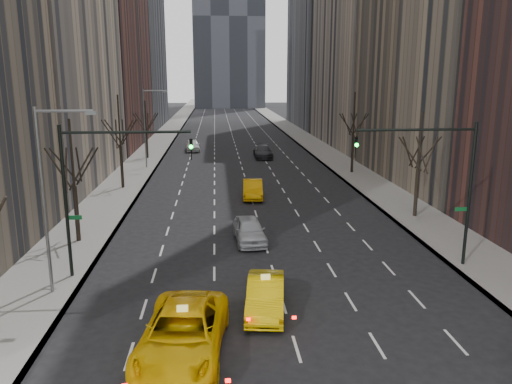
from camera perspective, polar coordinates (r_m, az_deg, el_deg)
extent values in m
cube|color=slate|center=(84.72, -10.89, 5.72)|extent=(4.50, 320.00, 0.15)
cube|color=slate|center=(85.59, 5.73, 5.96)|extent=(4.50, 320.00, 0.15)
cylinder|color=black|center=(33.91, -19.81, -2.35)|extent=(0.28, 0.28, 3.57)
cylinder|color=black|center=(33.15, -20.33, 4.19)|extent=(0.16, 0.16, 4.25)
cylinder|color=black|center=(34.05, -19.59, 2.93)|extent=(0.42, 1.80, 2.52)
cylinder|color=black|center=(33.36, -18.73, 2.80)|extent=(1.74, 0.72, 2.52)
cylinder|color=black|center=(32.59, -19.34, 2.53)|extent=(1.46, 1.25, 2.52)
cylinder|color=black|center=(32.52, -20.85, 2.39)|extent=(0.42, 1.80, 2.52)
cylinder|color=black|center=(33.23, -21.68, 2.53)|extent=(1.74, 0.72, 2.52)
cylinder|color=black|center=(33.99, -21.03, 2.80)|extent=(1.46, 1.25, 2.52)
cylinder|color=black|center=(49.12, -15.09, 2.80)|extent=(0.28, 0.28, 3.99)
cylinder|color=black|center=(48.57, -15.39, 7.88)|extent=(0.16, 0.16, 4.75)
cylinder|color=black|center=(49.48, -14.96, 6.66)|extent=(0.42, 1.80, 2.52)
cylinder|color=black|center=(48.83, -14.31, 6.61)|extent=(1.74, 0.72, 2.52)
cylinder|color=black|center=(48.02, -14.65, 6.49)|extent=(1.46, 1.25, 2.52)
cylinder|color=black|center=(47.88, -15.67, 6.42)|extent=(0.42, 1.80, 2.52)
cylinder|color=black|center=(48.55, -16.32, 6.46)|extent=(1.74, 0.72, 2.52)
cylinder|color=black|center=(49.35, -15.95, 6.58)|extent=(1.46, 1.25, 2.52)
cylinder|color=black|center=(66.75, -12.35, 5.27)|extent=(0.28, 0.28, 3.36)
cylinder|color=black|center=(66.37, -12.51, 8.42)|extent=(0.16, 0.16, 4.00)
cylinder|color=black|center=(67.25, -12.25, 7.82)|extent=(0.42, 1.80, 2.52)
cylinder|color=black|center=(66.62, -11.75, 7.80)|extent=(1.74, 0.72, 2.52)
cylinder|color=black|center=(65.80, -11.97, 7.73)|extent=(1.46, 1.25, 2.52)
cylinder|color=black|center=(65.62, -12.70, 7.68)|extent=(0.42, 1.80, 2.52)
cylinder|color=black|center=(66.26, -13.21, 7.70)|extent=(1.74, 0.72, 2.52)
cylinder|color=black|center=(67.07, -12.98, 7.78)|extent=(1.46, 1.25, 2.52)
cylinder|color=black|center=(39.55, 17.84, -0.08)|extent=(0.28, 0.28, 3.57)
cylinder|color=black|center=(38.89, 18.24, 5.54)|extent=(0.16, 0.16, 4.25)
cylinder|color=black|center=(39.84, 17.88, 4.42)|extent=(0.42, 1.80, 2.52)
cylinder|color=black|center=(39.60, 19.07, 4.29)|extent=(1.74, 0.72, 2.52)
cylinder|color=black|center=(38.77, 19.36, 4.09)|extent=(1.46, 1.25, 2.52)
cylinder|color=black|center=(38.18, 18.42, 4.03)|extent=(0.42, 1.80, 2.52)
cylinder|color=black|center=(38.44, 17.20, 4.18)|extent=(1.74, 0.72, 2.52)
cylinder|color=black|center=(39.27, 16.95, 4.37)|extent=(1.46, 1.25, 2.52)
cylinder|color=black|center=(56.26, 10.96, 4.26)|extent=(0.28, 0.28, 3.99)
cylinder|color=black|center=(55.78, 11.15, 8.70)|extent=(0.16, 0.16, 4.75)
cylinder|color=black|center=(56.73, 11.02, 7.61)|extent=(0.42, 1.80, 2.52)
cylinder|color=black|center=(56.38, 11.82, 7.54)|extent=(1.74, 0.72, 2.52)
cylinder|color=black|center=(55.53, 11.92, 7.46)|extent=(1.46, 1.25, 2.52)
cylinder|color=black|center=(55.02, 11.19, 7.44)|extent=(0.42, 1.80, 2.52)
cylinder|color=black|center=(55.38, 10.37, 7.51)|extent=(1.74, 0.72, 2.52)
cylinder|color=black|center=(56.23, 10.30, 7.60)|extent=(1.46, 1.25, 2.52)
cylinder|color=black|center=(27.46, -20.92, -1.15)|extent=(0.18, 0.18, 8.00)
cylinder|color=black|center=(26.11, -14.66, 6.63)|extent=(6.50, 0.14, 0.14)
imported|color=black|center=(25.86, -7.41, 4.87)|extent=(0.18, 0.22, 1.10)
sphere|color=#0CFF33|center=(25.66, -7.44, 5.15)|extent=(0.20, 0.20, 0.20)
cube|color=#0C5926|center=(27.55, -19.99, -2.76)|extent=(0.70, 0.04, 0.22)
cylinder|color=black|center=(29.75, 23.21, -0.31)|extent=(0.18, 0.18, 8.00)
cylinder|color=black|center=(27.81, 17.90, 6.79)|extent=(6.50, 0.14, 0.14)
imported|color=black|center=(26.85, 11.31, 5.02)|extent=(0.18, 0.22, 1.10)
sphere|color=#0CFF33|center=(26.66, 11.43, 5.29)|extent=(0.20, 0.20, 0.20)
cube|color=#0C5926|center=(29.75, 22.39, -1.83)|extent=(0.70, 0.04, 0.22)
cylinder|color=slate|center=(25.62, -23.08, -1.16)|extent=(0.16, 0.16, 9.00)
cylinder|color=slate|center=(24.60, -21.07, 8.63)|extent=(2.60, 0.14, 0.14)
cube|color=slate|center=(24.30, -18.31, 8.56)|extent=(0.50, 0.22, 0.15)
cylinder|color=slate|center=(59.43, -12.59, 7.08)|extent=(0.16, 0.16, 9.00)
cylinder|color=slate|center=(59.00, -11.53, 11.27)|extent=(2.60, 0.14, 0.14)
cube|color=slate|center=(58.87, -10.34, 11.22)|extent=(0.50, 0.22, 0.15)
imported|color=#FABF05|center=(19.91, -8.38, -15.74)|extent=(3.76, 6.98, 1.86)
imported|color=#E5BA04|center=(23.15, 1.09, -11.72)|extent=(2.25, 4.91, 1.56)
imported|color=#ABAEB4|center=(32.38, -0.75, -4.36)|extent=(2.20, 4.81, 1.60)
imported|color=#EC9D04|center=(44.12, -0.37, 0.35)|extent=(1.97, 4.92, 1.59)
imported|color=#2B2B2F|center=(66.24, 0.81, 4.63)|extent=(2.31, 5.67, 1.64)
imported|color=silver|center=(73.07, -7.27, 5.32)|extent=(2.32, 5.03, 1.67)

